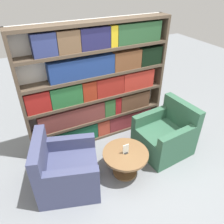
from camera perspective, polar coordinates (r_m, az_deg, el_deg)
ground_plane at (r=3.67m, az=5.15°, el=-16.84°), size 14.00×14.00×0.00m
bookshelf at (r=3.89m, az=-3.53°, el=6.63°), size 2.61×0.30×2.17m
armchair_left at (r=3.40m, az=-11.97°, el=-14.80°), size 1.06×1.02×0.91m
armchair_right at (r=4.03m, az=13.73°, el=-6.01°), size 0.91×0.86×0.91m
coffee_table at (r=3.52m, az=3.51°, el=-12.04°), size 0.72×0.72×0.43m
table_sign at (r=3.38m, az=3.62°, el=-9.75°), size 0.10×0.06×0.16m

